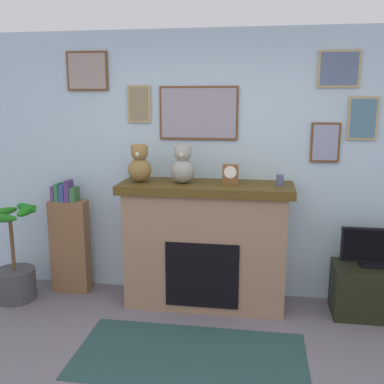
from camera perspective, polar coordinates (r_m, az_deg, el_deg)
back_wall at (r=4.39m, az=3.34°, el=3.42°), size 5.20×0.15×2.60m
fireplace at (r=4.25m, az=1.77°, el=-6.68°), size 1.61×0.59×1.19m
bookshelf at (r=4.71m, az=-15.47°, el=-6.22°), size 0.38×0.16×1.17m
potted_plant at (r=4.74m, az=-21.94°, el=-9.02°), size 0.55×0.55×0.95m
tv_stand at (r=4.44m, az=21.90°, el=-11.74°), size 0.66×0.40×0.48m
television at (r=4.30m, az=22.33°, el=-6.72°), size 0.57×0.14×0.36m
area_rug at (r=3.66m, az=-0.25°, el=-20.28°), size 1.79×0.91×0.01m
candle_jar at (r=4.05m, az=11.27°, el=1.49°), size 0.07×0.07×0.10m
mantel_clock at (r=4.05m, az=4.98°, el=2.27°), size 0.14×0.10×0.18m
teddy_bear_cream at (r=4.18m, az=-6.76°, el=3.49°), size 0.22×0.22×0.36m
teddy_bear_grey at (r=4.09m, az=-1.19°, el=3.40°), size 0.22×0.22×0.36m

